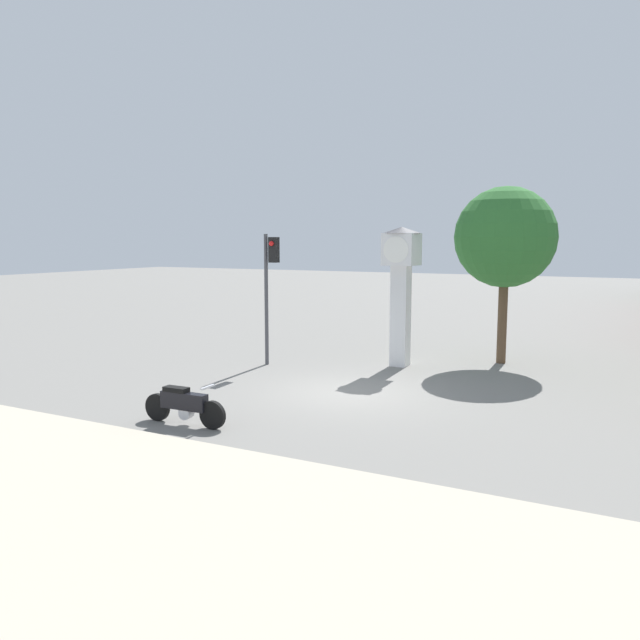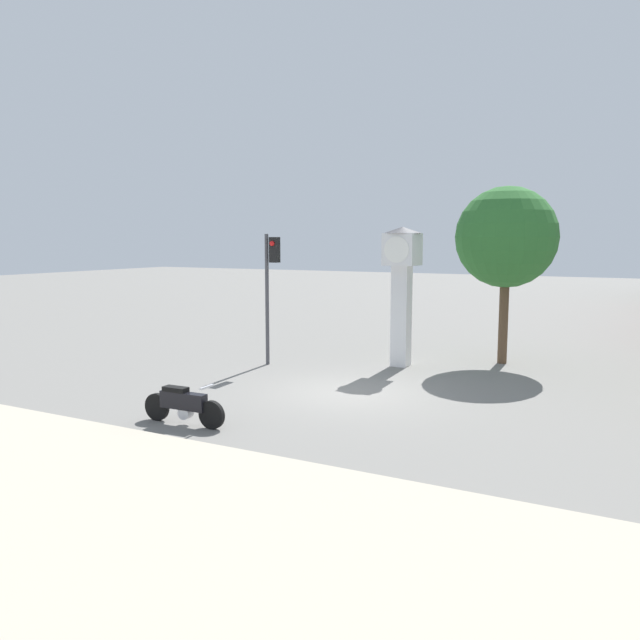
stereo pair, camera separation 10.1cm
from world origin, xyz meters
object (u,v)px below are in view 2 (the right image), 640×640
Objects in this scene: traffic_light at (271,275)px; street_tree at (506,238)px; clock_tower at (402,274)px; motorcycle at (183,405)px.

traffic_light is 7.65m from street_tree.
clock_tower is 3.61m from street_tree.
motorcycle is 8.89m from clock_tower.
street_tree reaches higher than clock_tower.
clock_tower is at bearing 75.20° from motorcycle.
clock_tower is at bearing -144.94° from street_tree.
street_tree is (4.72, 10.28, 3.64)m from motorcycle.
clock_tower reaches higher than motorcycle.
street_tree reaches higher than traffic_light.
traffic_light is at bearing -154.56° from clock_tower.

